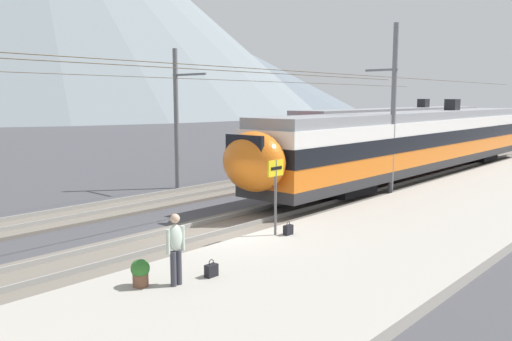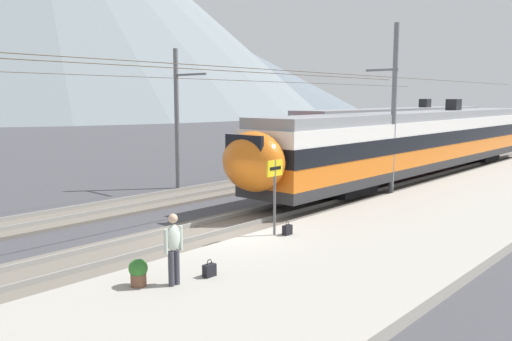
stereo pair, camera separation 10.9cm
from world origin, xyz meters
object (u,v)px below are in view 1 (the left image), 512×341
handbag_beside_passenger (211,270)px  train_far_track (398,129)px  train_near_platform (418,140)px  handbag_near_sign (288,230)px  platform_sign (276,181)px  potted_plant_platform_edge (140,271)px  catenary_mast_mid (392,108)px  catenary_mast_far_side (178,115)px  passenger_walking (176,246)px

handbag_beside_passenger → train_far_track: bearing=18.3°
train_near_platform → handbag_near_sign: 16.06m
platform_sign → potted_plant_platform_edge: size_ratio=3.72×
train_far_track → catenary_mast_mid: bearing=-154.8°
catenary_mast_mid → handbag_beside_passenger: bearing=-169.6°
catenary_mast_far_side → passenger_walking: (-9.72, -11.36, -2.51)m
catenary_mast_mid → passenger_walking: 15.57m
passenger_walking → potted_plant_platform_edge: size_ratio=2.63×
train_near_platform → platform_sign: bearing=-170.9°
train_far_track → potted_plant_platform_edge: 32.01m
handbag_near_sign → catenary_mast_mid: bearing=9.1°
train_far_track → passenger_walking: train_far_track is taller
catenary_mast_mid → catenary_mast_far_side: size_ratio=1.00×
potted_plant_platform_edge → handbag_beside_passenger: bearing=-26.2°
catenary_mast_mid → platform_sign: 10.42m
train_far_track → catenary_mast_mid: 16.71m
platform_sign → train_near_platform: bearing=9.1°
passenger_walking → handbag_near_sign: (5.28, 0.84, -0.78)m
handbag_beside_passenger → handbag_near_sign: size_ratio=0.98×
train_near_platform → platform_sign: size_ratio=12.49×
catenary_mast_mid → catenary_mast_far_side: (-5.38, 8.95, -0.40)m
train_far_track → catenary_mast_far_side: bearing=174.7°
train_far_track → catenary_mast_far_side: size_ratio=0.63×
train_near_platform → potted_plant_platform_edge: 21.85m
catenary_mast_mid → train_far_track: bearing=25.2°
potted_plant_platform_edge → handbag_near_sign: bearing=2.6°
platform_sign → potted_plant_platform_edge: (-5.56, -0.55, -1.39)m
catenary_mast_mid → passenger_walking: catenary_mast_mid is taller
handbag_near_sign → train_near_platform: bearing=10.3°
handbag_beside_passenger → passenger_walking: bearing=169.2°
catenary_mast_far_side → potted_plant_platform_edge: bearing=-133.7°
catenary_mast_mid → handbag_near_sign: 10.61m
train_near_platform → handbag_beside_passenger: (-20.03, -3.87, -1.77)m
passenger_walking → potted_plant_platform_edge: passenger_walking is taller
handbag_beside_passenger → potted_plant_platform_edge: bearing=153.8°
platform_sign → passenger_walking: size_ratio=1.41×
potted_plant_platform_edge → train_far_track: bearing=16.2°
passenger_walking → catenary_mast_far_side: bearing=49.5°
train_far_track → platform_sign: bearing=-161.6°
passenger_walking → handbag_near_sign: passenger_walking is taller
platform_sign → passenger_walking: (-4.98, -1.12, -0.80)m
potted_plant_platform_edge → catenary_mast_mid: bearing=6.7°
catenary_mast_far_side → handbag_beside_passenger: catenary_mast_far_side is taller
train_far_track → handbag_near_sign: size_ratio=61.80×
train_near_platform → catenary_mast_far_side: catenary_mast_far_side is taller
train_near_platform → passenger_walking: (-20.98, -3.69, -0.98)m
catenary_mast_mid → potted_plant_platform_edge: catenary_mast_mid is taller
train_far_track → potted_plant_platform_edge: bearing=-163.8°
train_near_platform → catenary_mast_far_side: bearing=145.7°
catenary_mast_mid → passenger_walking: size_ratio=25.57×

